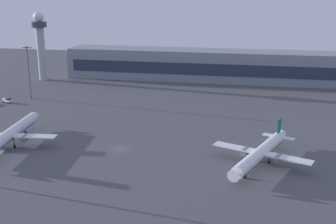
{
  "coord_description": "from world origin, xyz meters",
  "views": [
    {
      "loc": [
        39.93,
        -123.5,
        49.34
      ],
      "look_at": [
        9.22,
        30.71,
        4.0
      ],
      "focal_mm": 46.19,
      "sensor_mm": 36.0,
      "label": 1
    }
  ],
  "objects_px": {
    "airplane_mid_apron": "(261,153)",
    "baggage_tractor": "(7,100)",
    "airplane_taxiway_distant": "(10,135)",
    "apron_light_east": "(28,69)",
    "control_tower": "(40,41)"
  },
  "relations": [
    {
      "from": "baggage_tractor",
      "to": "control_tower",
      "type": "bearing_deg",
      "value": -151.59
    },
    {
      "from": "airplane_taxiway_distant",
      "to": "baggage_tractor",
      "type": "relative_size",
      "value": 8.74
    },
    {
      "from": "control_tower",
      "to": "apron_light_east",
      "type": "bearing_deg",
      "value": -70.67
    },
    {
      "from": "control_tower",
      "to": "apron_light_east",
      "type": "height_order",
      "value": "control_tower"
    },
    {
      "from": "airplane_mid_apron",
      "to": "baggage_tractor",
      "type": "relative_size",
      "value": 8.01
    },
    {
      "from": "control_tower",
      "to": "baggage_tractor",
      "type": "bearing_deg",
      "value": -81.34
    },
    {
      "from": "baggage_tractor",
      "to": "apron_light_east",
      "type": "xyz_separation_m",
      "value": [
        6.69,
        9.0,
        12.76
      ]
    },
    {
      "from": "baggage_tractor",
      "to": "apron_light_east",
      "type": "bearing_deg",
      "value": 163.12
    },
    {
      "from": "airplane_mid_apron",
      "to": "baggage_tractor",
      "type": "bearing_deg",
      "value": -3.01
    },
    {
      "from": "baggage_tractor",
      "to": "apron_light_east",
      "type": "distance_m",
      "value": 16.98
    },
    {
      "from": "airplane_taxiway_distant",
      "to": "baggage_tractor",
      "type": "xyz_separation_m",
      "value": [
        -30.96,
        49.45,
        -2.68
      ]
    },
    {
      "from": "control_tower",
      "to": "baggage_tractor",
      "type": "xyz_separation_m",
      "value": [
        7.56,
        -49.6,
        -20.32
      ]
    },
    {
      "from": "airplane_mid_apron",
      "to": "apron_light_east",
      "type": "relative_size",
      "value": 1.51
    },
    {
      "from": "airplane_mid_apron",
      "to": "baggage_tractor",
      "type": "distance_m",
      "value": 120.8
    },
    {
      "from": "airplane_taxiway_distant",
      "to": "apron_light_east",
      "type": "distance_m",
      "value": 64.09
    }
  ]
}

